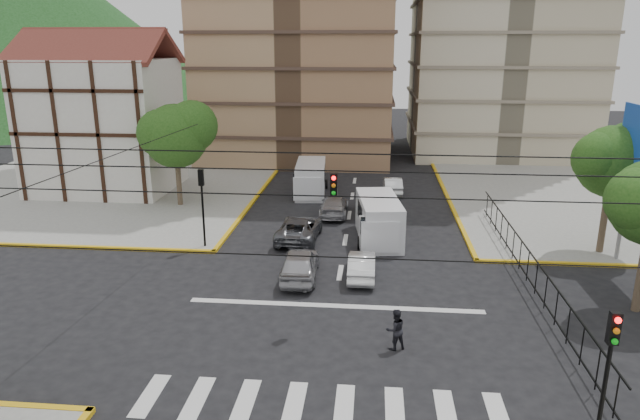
# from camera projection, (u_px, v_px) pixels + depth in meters

# --- Properties ---
(ground) EXTENTS (160.00, 160.00, 0.00)m
(ground) POSITION_uv_depth(u_px,v_px,m) (333.00, 318.00, 23.97)
(ground) COLOR black
(ground) RESTS_ON ground
(sidewalk_nw) EXTENTS (26.00, 26.00, 0.15)m
(sidewalk_nw) POSITION_uv_depth(u_px,v_px,m) (98.00, 189.00, 44.86)
(sidewalk_nw) COLOR gray
(sidewalk_nw) RESTS_ON ground
(sidewalk_ne) EXTENTS (26.00, 26.00, 0.15)m
(sidewalk_ne) POSITION_uv_depth(u_px,v_px,m) (628.00, 202.00, 41.23)
(sidewalk_ne) COLOR gray
(sidewalk_ne) RESTS_ON ground
(crosswalk_stripes) EXTENTS (12.00, 2.40, 0.01)m
(crosswalk_stripes) POSITION_uv_depth(u_px,v_px,m) (319.00, 405.00, 18.24)
(crosswalk_stripes) COLOR silver
(crosswalk_stripes) RESTS_ON ground
(stop_line) EXTENTS (13.00, 0.40, 0.01)m
(stop_line) POSITION_uv_depth(u_px,v_px,m) (335.00, 306.00, 25.11)
(stop_line) COLOR silver
(stop_line) RESTS_ON ground
(tudor_building) EXTENTS (10.80, 8.05, 12.23)m
(tudor_building) POSITION_uv_depth(u_px,v_px,m) (104.00, 123.00, 43.31)
(tudor_building) COLOR silver
(tudor_building) RESTS_ON ground
(distant_hill) EXTENTS (70.00, 70.00, 28.00)m
(distant_hill) POSITION_uv_depth(u_px,v_px,m) (25.00, 24.00, 91.85)
(distant_hill) COLOR #194617
(distant_hill) RESTS_ON ground
(park_fence) EXTENTS (0.10, 22.50, 1.66)m
(park_fence) POSITION_uv_depth(u_px,v_px,m) (526.00, 283.00, 27.45)
(park_fence) COLOR black
(park_fence) RESTS_ON ground
(tree_park_c) EXTENTS (4.65, 3.80, 7.25)m
(tree_park_c) POSITION_uv_depth(u_px,v_px,m) (615.00, 158.00, 29.79)
(tree_park_c) COLOR #473828
(tree_park_c) RESTS_ON ground
(tree_tudor) EXTENTS (5.39, 4.40, 7.43)m
(tree_tudor) POSITION_uv_depth(u_px,v_px,m) (177.00, 133.00, 38.87)
(tree_tudor) COLOR #473828
(tree_tudor) RESTS_ON ground
(traffic_light_se) EXTENTS (0.28, 0.22, 4.40)m
(traffic_light_se) POSITION_uv_depth(u_px,v_px,m) (608.00, 362.00, 14.93)
(traffic_light_se) COLOR black
(traffic_light_se) RESTS_ON ground
(traffic_light_nw) EXTENTS (0.28, 0.22, 4.40)m
(traffic_light_nw) POSITION_uv_depth(u_px,v_px,m) (202.00, 195.00, 31.25)
(traffic_light_nw) COLOR black
(traffic_light_nw) RESTS_ON ground
(traffic_light_hanging) EXTENTS (18.00, 9.12, 0.92)m
(traffic_light_hanging) POSITION_uv_depth(u_px,v_px,m) (330.00, 195.00, 20.36)
(traffic_light_hanging) COLOR black
(traffic_light_hanging) RESTS_ON ground
(van_right_lane) EXTENTS (2.87, 5.80, 2.50)m
(van_right_lane) POSITION_uv_depth(u_px,v_px,m) (379.00, 221.00, 32.93)
(van_right_lane) COLOR silver
(van_right_lane) RESTS_ON ground
(van_left_lane) EXTENTS (2.49, 5.55, 2.44)m
(van_left_lane) POSITION_uv_depth(u_px,v_px,m) (310.00, 180.00, 43.04)
(van_left_lane) COLOR silver
(van_left_lane) RESTS_ON ground
(car_silver_front_left) EXTENTS (1.91, 4.44, 1.49)m
(car_silver_front_left) POSITION_uv_depth(u_px,v_px,m) (300.00, 264.00, 27.90)
(car_silver_front_left) COLOR #A6A6AA
(car_silver_front_left) RESTS_ON ground
(car_white_front_right) EXTENTS (1.32, 3.75, 1.23)m
(car_white_front_right) POSITION_uv_depth(u_px,v_px,m) (362.00, 265.00, 28.05)
(car_white_front_right) COLOR white
(car_white_front_right) RESTS_ON ground
(car_grey_mid_left) EXTENTS (2.48, 5.04, 1.38)m
(car_grey_mid_left) POSITION_uv_depth(u_px,v_px,m) (299.00, 228.00, 33.37)
(car_grey_mid_left) COLOR #57595E
(car_grey_mid_left) RESTS_ON ground
(car_silver_rear_left) EXTENTS (1.81, 4.41, 1.28)m
(car_silver_rear_left) POSITION_uv_depth(u_px,v_px,m) (334.00, 206.00, 38.17)
(car_silver_rear_left) COLOR #A5A5AA
(car_silver_rear_left) RESTS_ON ground
(car_darkgrey_mid_right) EXTENTS (1.80, 4.31, 1.46)m
(car_darkgrey_mid_right) POSITION_uv_depth(u_px,v_px,m) (370.00, 203.00, 38.53)
(car_darkgrey_mid_right) COLOR #2A2A2D
(car_darkgrey_mid_right) RESTS_ON ground
(car_white_rear_right) EXTENTS (1.49, 3.86, 1.25)m
(car_white_rear_right) POSITION_uv_depth(u_px,v_px,m) (393.00, 185.00, 43.71)
(car_white_rear_right) COLOR white
(car_white_rear_right) RESTS_ON ground
(pedestrian_crosswalk) EXTENTS (0.98, 0.89, 1.62)m
(pedestrian_crosswalk) POSITION_uv_depth(u_px,v_px,m) (395.00, 329.00, 21.37)
(pedestrian_crosswalk) COLOR black
(pedestrian_crosswalk) RESTS_ON ground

